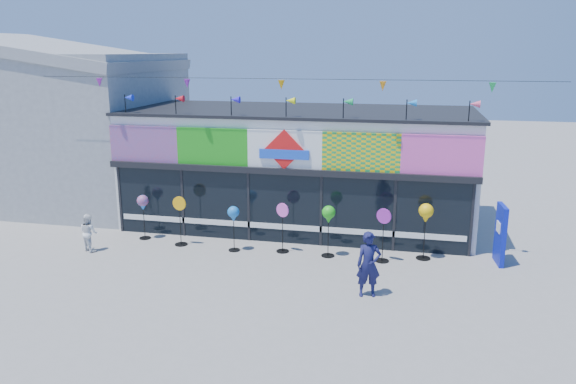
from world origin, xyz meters
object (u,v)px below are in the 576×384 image
(spinner_0, at_px, (143,204))
(spinner_1, at_px, (180,220))
(spinner_3, at_px, (283,226))
(spinner_5, at_px, (383,234))
(spinner_4, at_px, (329,216))
(blue_sign, at_px, (500,234))
(adult_man, at_px, (369,264))
(spinner_2, at_px, (233,215))
(child, at_px, (89,232))
(spinner_6, at_px, (426,215))

(spinner_0, xyz_separation_m, spinner_1, (1.44, -0.34, -0.35))
(spinner_3, distance_m, spinner_5, 3.09)
(spinner_5, bearing_deg, spinner_3, 176.81)
(spinner_4, distance_m, spinner_5, 1.70)
(blue_sign, distance_m, spinner_5, 3.41)
(spinner_0, relative_size, spinner_1, 0.93)
(spinner_1, distance_m, spinner_5, 6.45)
(blue_sign, bearing_deg, spinner_4, -179.34)
(blue_sign, distance_m, spinner_0, 11.25)
(blue_sign, bearing_deg, adult_man, -144.11)
(spinner_3, bearing_deg, spinner_0, 176.88)
(spinner_1, bearing_deg, spinner_0, 166.77)
(spinner_2, bearing_deg, spinner_5, 0.57)
(spinner_0, relative_size, adult_man, 0.88)
(spinner_2, relative_size, adult_man, 0.85)
(blue_sign, bearing_deg, spinner_2, 179.50)
(spinner_1, height_order, spinner_5, spinner_5)
(spinner_3, bearing_deg, spinner_5, -3.19)
(spinner_5, bearing_deg, child, -173.61)
(blue_sign, distance_m, spinner_2, 8.00)
(spinner_0, distance_m, child, 1.95)
(child, bearing_deg, spinner_5, -145.90)
(spinner_3, bearing_deg, spinner_2, -171.78)
(spinner_2, xyz_separation_m, spinner_5, (4.60, 0.05, -0.29))
(spinner_5, relative_size, adult_man, 0.96)
(spinner_2, bearing_deg, child, -167.71)
(blue_sign, distance_m, child, 12.51)
(spinner_2, distance_m, child, 4.58)
(blue_sign, distance_m, spinner_1, 9.82)
(spinner_5, xyz_separation_m, child, (-9.04, -1.01, -0.27))
(blue_sign, relative_size, spinner_6, 1.03)
(spinner_2, xyz_separation_m, spinner_6, (5.81, 0.53, 0.23))
(spinner_4, height_order, child, spinner_4)
(blue_sign, relative_size, spinner_3, 1.13)
(spinner_3, xyz_separation_m, spinner_6, (4.30, 0.31, 0.55))
(spinner_1, bearing_deg, spinner_6, 2.89)
(blue_sign, height_order, adult_man, blue_sign)
(spinner_6, bearing_deg, child, -171.69)
(adult_man, xyz_separation_m, child, (-8.81, 1.52, -0.26))
(spinner_3, bearing_deg, spinner_4, -3.40)
(spinner_3, xyz_separation_m, child, (-5.95, -1.19, -0.24))
(spinner_6, xyz_separation_m, child, (-10.25, -1.50, -0.79))
(spinner_5, bearing_deg, blue_sign, 9.91)
(spinner_5, distance_m, adult_man, 2.54)
(spinner_3, bearing_deg, child, -168.74)
(spinner_3, height_order, adult_man, adult_man)
(adult_man, height_order, child, adult_man)
(spinner_4, distance_m, adult_man, 3.01)
(spinner_1, distance_m, spinner_6, 7.68)
(blue_sign, xyz_separation_m, spinner_3, (-6.45, -0.42, -0.06))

